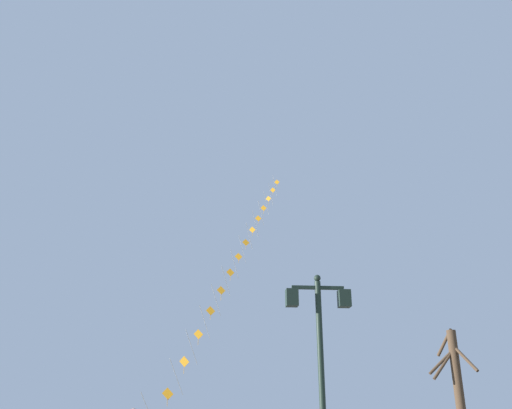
{
  "coord_description": "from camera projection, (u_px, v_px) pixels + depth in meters",
  "views": [
    {
      "loc": [
        -0.14,
        -2.87,
        1.61
      ],
      "look_at": [
        1.64,
        18.67,
        10.02
      ],
      "focal_mm": 37.41,
      "sensor_mm": 36.0,
      "label": 1
    }
  ],
  "objects": [
    {
      "name": "kite_train",
      "position": [
        239.0,
        256.0,
        33.23
      ],
      "size": [
        8.1,
        21.56,
        20.53
      ],
      "color": "brown",
      "rests_on": "ground_plane"
    },
    {
      "name": "bare_tree",
      "position": [
        459.0,
        395.0,
        14.92
      ],
      "size": [
        1.14,
        1.75,
        3.88
      ],
      "color": "#4C3826",
      "rests_on": "ground_plane"
    },
    {
      "name": "twin_lantern_lamp_post",
      "position": [
        320.0,
        335.0,
        12.17
      ],
      "size": [
        1.52,
        0.28,
        4.65
      ],
      "color": "#1E2D23",
      "rests_on": "ground_plane"
    }
  ]
}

